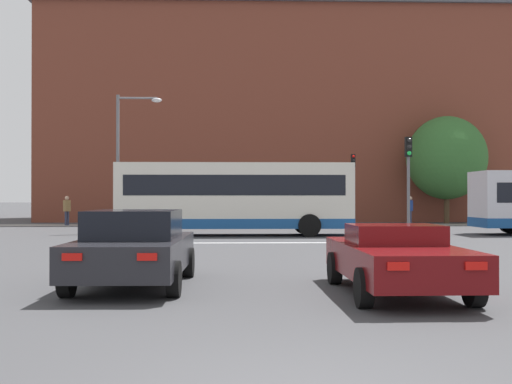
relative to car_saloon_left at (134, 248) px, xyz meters
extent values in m
cube|color=silver|center=(2.61, 11.71, -0.75)|extent=(9.81, 0.30, 0.01)
cube|color=gray|center=(2.61, 27.26, -0.75)|extent=(70.90, 2.50, 0.01)
cube|color=brown|center=(6.33, 38.27, 6.87)|extent=(36.42, 13.83, 15.25)
cube|color=#4C4F56|center=(6.33, 38.27, 15.16)|extent=(37.14, 14.38, 1.34)
cube|color=brown|center=(-8.76, 41.68, 17.03)|extent=(0.90, 0.90, 2.39)
cube|color=brown|center=(13.85, 40.94, 17.03)|extent=(0.90, 0.90, 2.39)
cube|color=#232328|center=(0.00, 0.01, -0.13)|extent=(2.01, 4.57, 0.62)
cube|color=black|center=(0.00, -0.03, 0.46)|extent=(1.70, 2.07, 0.54)
cylinder|color=black|center=(-0.90, 1.43, -0.44)|extent=(0.23, 0.64, 0.64)
cylinder|color=black|center=(0.95, 1.40, -0.44)|extent=(0.23, 0.64, 0.64)
cylinder|color=black|center=(-0.95, -1.38, -0.44)|extent=(0.23, 0.64, 0.64)
cylinder|color=black|center=(0.90, -1.41, -0.44)|extent=(0.23, 0.64, 0.64)
cube|color=red|center=(-0.64, -2.26, 0.03)|extent=(0.32, 0.06, 0.12)
cube|color=red|center=(0.56, -2.28, 0.03)|extent=(0.32, 0.06, 0.12)
cube|color=#600C0F|center=(4.86, -1.19, -0.15)|extent=(1.88, 4.52, 0.57)
cube|color=#600C0F|center=(4.86, -1.07, 0.31)|extent=(1.59, 1.37, 0.35)
cylinder|color=black|center=(3.96, 0.20, -0.44)|extent=(0.23, 0.64, 0.64)
cylinder|color=black|center=(5.72, 0.22, -0.44)|extent=(0.23, 0.64, 0.64)
cylinder|color=black|center=(3.99, -2.59, -0.44)|extent=(0.23, 0.64, 0.64)
cylinder|color=black|center=(5.75, -2.57, -0.44)|extent=(0.23, 0.64, 0.64)
cube|color=red|center=(4.31, -3.46, -0.01)|extent=(0.32, 0.05, 0.12)
cube|color=red|center=(5.45, -3.45, -0.01)|extent=(0.32, 0.05, 0.12)
cube|color=silver|center=(1.96, 16.51, 1.05)|extent=(10.53, 2.46, 2.91)
cube|color=#194C8E|center=(1.96, 16.51, -0.19)|extent=(10.55, 2.48, 0.44)
cube|color=black|center=(1.96, 16.51, 1.50)|extent=(9.69, 2.49, 0.90)
cylinder|color=black|center=(5.22, 17.70, -0.26)|extent=(1.00, 0.28, 1.00)
cylinder|color=black|center=(5.22, 15.33, -0.26)|extent=(1.00, 0.28, 1.00)
cylinder|color=black|center=(-1.31, 17.70, -0.26)|extent=(1.00, 0.28, 1.00)
cylinder|color=black|center=(-1.31, 15.33, -0.26)|extent=(1.00, 0.28, 1.00)
cylinder|color=black|center=(15.18, 17.88, -0.26)|extent=(1.00, 0.28, 1.00)
cylinder|color=slate|center=(-3.87, 26.46, 0.69)|extent=(0.12, 0.12, 2.90)
cube|color=black|center=(-3.87, 26.46, 2.54)|extent=(0.26, 0.20, 0.80)
sphere|color=red|center=(-3.87, 26.33, 2.80)|extent=(0.17, 0.17, 0.17)
sphere|color=black|center=(-3.87, 26.33, 2.54)|extent=(0.17, 0.17, 0.17)
sphere|color=black|center=(-3.87, 26.33, 2.29)|extent=(0.17, 0.17, 0.17)
cylinder|color=slate|center=(9.24, 26.61, 1.04)|extent=(0.12, 0.12, 3.59)
cube|color=black|center=(9.24, 26.61, 3.23)|extent=(0.26, 0.20, 0.80)
sphere|color=red|center=(9.24, 26.48, 3.49)|extent=(0.17, 0.17, 0.17)
sphere|color=black|center=(9.24, 26.48, 3.23)|extent=(0.17, 0.17, 0.17)
sphere|color=black|center=(9.24, 26.48, 2.97)|extent=(0.17, 0.17, 0.17)
cylinder|color=slate|center=(8.87, 12.69, 0.91)|extent=(0.12, 0.12, 3.34)
cube|color=black|center=(8.87, 12.69, 2.98)|extent=(0.26, 0.20, 0.80)
sphere|color=black|center=(8.87, 12.56, 3.24)|extent=(0.17, 0.17, 0.17)
sphere|color=black|center=(8.87, 12.56, 2.98)|extent=(0.17, 0.17, 0.17)
sphere|color=#1ED14C|center=(8.87, 12.56, 2.73)|extent=(0.17, 0.17, 0.17)
cylinder|color=slate|center=(-3.79, 19.03, 2.62)|extent=(0.16, 0.16, 6.76)
cylinder|color=slate|center=(-2.84, 19.03, 5.85)|extent=(1.90, 0.10, 0.10)
ellipsoid|color=#B2B2B7|center=(-1.89, 19.03, 5.75)|extent=(0.50, 0.36, 0.22)
cylinder|color=#333851|center=(13.07, 27.58, -0.33)|extent=(0.13, 0.13, 0.86)
cylinder|color=#333851|center=(13.05, 27.75, -0.33)|extent=(0.13, 0.13, 0.86)
cube|color=navy|center=(13.06, 27.66, 0.44)|extent=(0.26, 0.42, 0.68)
sphere|color=tan|center=(13.06, 27.66, 0.91)|extent=(0.26, 0.26, 0.26)
cylinder|color=brown|center=(5.52, 26.87, -0.34)|extent=(0.13, 0.13, 0.83)
cylinder|color=brown|center=(5.40, 26.99, -0.34)|extent=(0.13, 0.13, 0.83)
cube|color=#336B38|center=(5.46, 26.93, 0.41)|extent=(0.44, 0.44, 0.66)
sphere|color=tan|center=(5.46, 26.93, 0.86)|extent=(0.25, 0.25, 0.25)
cylinder|color=#333851|center=(-8.27, 27.01, -0.33)|extent=(0.13, 0.13, 0.86)
cylinder|color=#333851|center=(-8.37, 26.88, -0.33)|extent=(0.13, 0.13, 0.86)
cube|color=olive|center=(-8.32, 26.94, 0.45)|extent=(0.42, 0.45, 0.68)
sphere|color=tan|center=(-8.32, 26.94, 0.92)|extent=(0.26, 0.26, 0.26)
cylinder|color=#4C3823|center=(15.97, 29.35, 0.30)|extent=(0.36, 0.36, 2.11)
ellipsoid|color=#33662D|center=(15.97, 29.35, 3.58)|extent=(5.25, 5.25, 5.51)
camera|label=1|loc=(1.97, -12.60, 0.99)|focal=45.00mm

